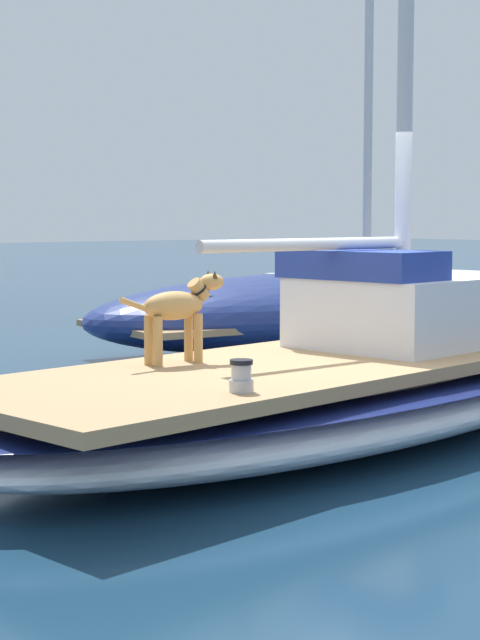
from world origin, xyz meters
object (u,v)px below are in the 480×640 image
object	(u,v)px
deck_winch	(241,377)
sailboat_main	(335,395)
dog_tan	(178,309)
moored_boat_port_side	(324,308)

from	to	relation	value
deck_winch	sailboat_main	bearing A→B (deg)	117.67
sailboat_main	deck_winch	bearing A→B (deg)	-62.33
sailboat_main	dog_tan	size ratio (longest dim) A/B	7.96
deck_winch	moored_boat_port_side	bearing A→B (deg)	132.05
sailboat_main	dog_tan	world-z (taller)	dog_tan
moored_boat_port_side	dog_tan	bearing A→B (deg)	-54.07
dog_tan	moored_boat_port_side	xyz separation A→B (m)	(-3.70, 5.11, -0.53)
dog_tan	moored_boat_port_side	distance (m)	6.33
dog_tan	moored_boat_port_side	world-z (taller)	moored_boat_port_side
sailboat_main	deck_winch	world-z (taller)	deck_winch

